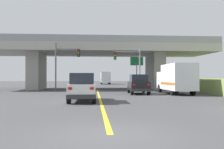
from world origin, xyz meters
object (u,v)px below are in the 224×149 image
(suv_lead, at_px, (83,87))
(box_truck, at_px, (176,78))
(semi_truck_distant, at_px, (105,78))
(traffic_signal_farside, at_px, (64,61))
(highway_sign, at_px, (137,64))
(suv_crossing, at_px, (138,84))
(traffic_signal_nearside, at_px, (131,63))

(suv_lead, height_order, box_truck, box_truck)
(suv_lead, xyz_separation_m, semi_truck_distant, (3.82, 45.12, 0.62))
(traffic_signal_farside, relative_size, highway_sign, 1.27)
(traffic_signal_farside, bearing_deg, suv_crossing, -33.93)
(box_truck, bearing_deg, traffic_signal_farside, 154.02)
(semi_truck_distant, bearing_deg, highway_sign, -84.12)
(highway_sign, bearing_deg, suv_lead, -112.85)
(suv_crossing, distance_m, traffic_signal_nearside, 5.36)
(traffic_signal_farside, xyz_separation_m, semi_truck_distant, (6.75, 31.92, -2.17))
(traffic_signal_farside, height_order, semi_truck_distant, traffic_signal_farside)
(suv_crossing, xyz_separation_m, traffic_signal_nearside, (-0.06, 4.72, 2.54))
(suv_crossing, bearing_deg, traffic_signal_nearside, 93.50)
(traffic_signal_nearside, distance_m, highway_sign, 4.10)
(highway_sign, height_order, semi_truck_distant, highway_sign)
(suv_lead, xyz_separation_m, highway_sign, (6.80, 16.14, 2.54))
(box_truck, height_order, semi_truck_distant, semi_truck_distant)
(suv_lead, distance_m, box_truck, 11.83)
(suv_lead, relative_size, box_truck, 0.71)
(suv_crossing, bearing_deg, traffic_signal_farside, 148.90)
(highway_sign, bearing_deg, box_truck, -74.02)
(box_truck, distance_m, traffic_signal_farside, 13.84)
(suv_lead, bearing_deg, highway_sign, 67.15)
(box_truck, bearing_deg, suv_crossing, 174.86)
(suv_crossing, bearing_deg, semi_truck_distant, 95.31)
(box_truck, height_order, traffic_signal_farside, traffic_signal_farside)
(suv_crossing, bearing_deg, highway_sign, 83.84)
(suv_lead, bearing_deg, traffic_signal_farside, 102.53)
(suv_lead, distance_m, highway_sign, 17.69)
(suv_crossing, distance_m, traffic_signal_farside, 10.48)
(box_truck, relative_size, highway_sign, 1.42)
(suv_lead, bearing_deg, suv_crossing, 54.27)
(suv_lead, height_order, traffic_signal_nearside, traffic_signal_nearside)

